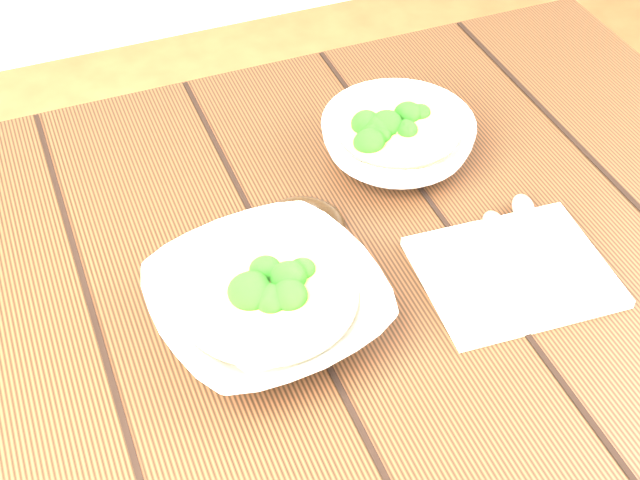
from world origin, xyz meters
TOP-DOWN VIEW (x-y plane):
  - table at (0.00, 0.00)m, footprint 1.20×0.80m
  - soup_bowl_front at (-0.06, -0.05)m, footprint 0.26×0.26m
  - soup_bowl_back at (0.18, 0.14)m, footprint 0.24×0.24m
  - trivet at (0.02, 0.06)m, footprint 0.10×0.10m
  - napkin at (0.21, -0.08)m, footprint 0.21×0.17m
  - spoon_left at (0.21, -0.05)m, footprint 0.07×0.16m
  - spoon_right at (0.25, -0.03)m, footprint 0.08×0.15m

SIDE VIEW (x-z plane):
  - table at x=0.00m, z-range 0.26..1.01m
  - napkin at x=0.21m, z-range 0.75..0.76m
  - trivet at x=0.02m, z-range 0.75..0.77m
  - spoon_left at x=0.21m, z-range 0.76..0.77m
  - spoon_right at x=0.25m, z-range 0.76..0.77m
  - soup_bowl_front at x=-0.06m, z-range 0.75..0.81m
  - soup_bowl_back at x=0.18m, z-range 0.75..0.81m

